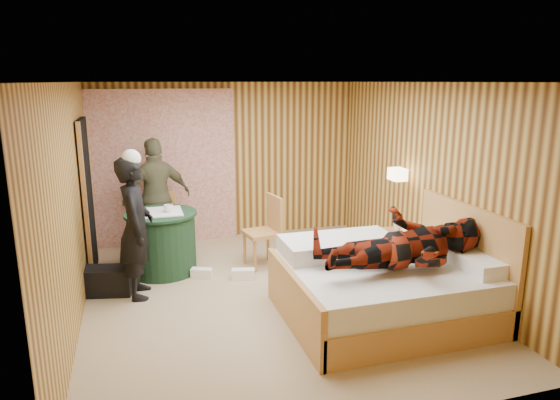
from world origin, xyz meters
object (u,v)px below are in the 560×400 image
object	(u,v)px
man_on_bed	(405,231)
round_table	(162,242)
chair_near	(267,226)
wall_lamp	(398,174)
bed	(388,285)
duffel_bag	(107,281)
woman_standing	(136,228)
nightstand	(400,252)
man_at_table	(157,197)
chair_far	(160,219)

from	to	relation	value
man_on_bed	round_table	bearing A→B (deg)	135.92
chair_near	man_on_bed	xyz separation A→B (m)	(0.89, -2.08, 0.45)
wall_lamp	bed	xyz separation A→B (m)	(-0.81, -1.31, -0.96)
duffel_bag	man_on_bed	distance (m)	3.55
woman_standing	man_on_bed	size ratio (longest dim) A/B	0.95
wall_lamp	woman_standing	distance (m)	3.43
duffel_bag	woman_standing	xyz separation A→B (m)	(0.37, -0.15, 0.68)
nightstand	chair_near	distance (m)	1.83
chair_near	man_at_table	bearing A→B (deg)	-133.44
wall_lamp	duffel_bag	bearing A→B (deg)	177.78
duffel_bag	man_on_bed	world-z (taller)	man_on_bed
nightstand	duffel_bag	size ratio (longest dim) A/B	1.01
chair_far	man_on_bed	xyz separation A→B (m)	(2.28, -2.97, 0.48)
wall_lamp	man_on_bed	bearing A→B (deg)	-116.61
wall_lamp	round_table	bearing A→B (deg)	167.37
wall_lamp	woman_standing	size ratio (longest dim) A/B	0.15
chair_near	man_on_bed	size ratio (longest dim) A/B	0.56
nightstand	man_on_bed	xyz separation A→B (m)	(-0.73, -1.29, 0.73)
bed	man_on_bed	distance (m)	0.72
chair_near	wall_lamp	bearing A→B (deg)	62.61
bed	nightstand	bearing A→B (deg)	54.14
man_on_bed	woman_standing	bearing A→B (deg)	149.62
wall_lamp	bed	size ratio (longest dim) A/B	0.12
round_table	chair_near	xyz separation A→B (m)	(1.41, -0.15, 0.15)
bed	chair_near	bearing A→B (deg)	115.00
man_at_table	man_on_bed	distance (m)	3.81
nightstand	wall_lamp	bearing A→B (deg)	80.50
duffel_bag	man_on_bed	xyz separation A→B (m)	(3.00, -1.69, 0.86)
woman_standing	man_at_table	size ratio (longest dim) A/B	0.98
chair_near	nightstand	bearing A→B (deg)	54.37
round_table	woman_standing	size ratio (longest dim) A/B	0.56
round_table	duffel_bag	size ratio (longest dim) A/B	1.63
man_on_bed	wall_lamp	bearing A→B (deg)	63.39
round_table	woman_standing	distance (m)	0.87
bed	chair_near	world-z (taller)	bed
wall_lamp	duffel_bag	world-z (taller)	wall_lamp
bed	duffel_bag	xyz separation A→B (m)	(-2.97, 1.46, -0.18)
nightstand	woman_standing	distance (m)	3.41
chair_near	bed	bearing A→B (deg)	15.42
round_table	chair_far	distance (m)	0.75
bed	round_table	size ratio (longest dim) A/B	2.31
man_at_table	duffel_bag	bearing A→B (deg)	46.19
bed	chair_far	xyz separation A→B (m)	(-2.25, 2.74, 0.20)
chair_far	woman_standing	world-z (taller)	woman_standing
round_table	man_on_bed	xyz separation A→B (m)	(2.31, -2.23, 0.60)
chair_far	duffel_bag	bearing A→B (deg)	-101.05
man_on_bed	bed	bearing A→B (deg)	97.94
nightstand	duffel_bag	world-z (taller)	nightstand
duffel_bag	chair_near	bearing A→B (deg)	22.85
duffel_bag	man_on_bed	size ratio (longest dim) A/B	0.33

